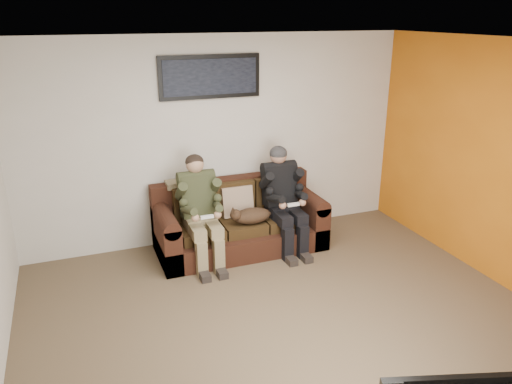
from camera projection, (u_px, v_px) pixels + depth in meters
name	position (u px, v px, depth m)	size (l,w,h in m)	color
floor	(291.00, 326.00, 4.76)	(5.00, 5.00, 0.00)	brown
ceiling	(299.00, 43.00, 3.88)	(5.00, 5.00, 0.00)	silver
wall_back	(219.00, 141.00, 6.30)	(5.00, 5.00, 0.00)	beige
wall_front	(497.00, 357.00, 2.34)	(5.00, 5.00, 0.00)	beige
sofa	(238.00, 223.00, 6.29)	(2.07, 0.89, 0.85)	#33180F
throw_pillow	(237.00, 201.00, 6.23)	(0.39, 0.11, 0.38)	#A08168
throw_blanket	(183.00, 183.00, 6.13)	(0.42, 0.21, 0.08)	gray
person_left	(200.00, 205.00, 5.83)	(0.51, 0.87, 1.27)	#8C7B57
person_right	(283.00, 193.00, 6.19)	(0.51, 0.86, 1.28)	black
cat	(251.00, 216.00, 6.02)	(0.66, 0.26, 0.24)	#452D1B
framed_poster	(210.00, 77.00, 5.96)	(1.25, 0.05, 0.52)	black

